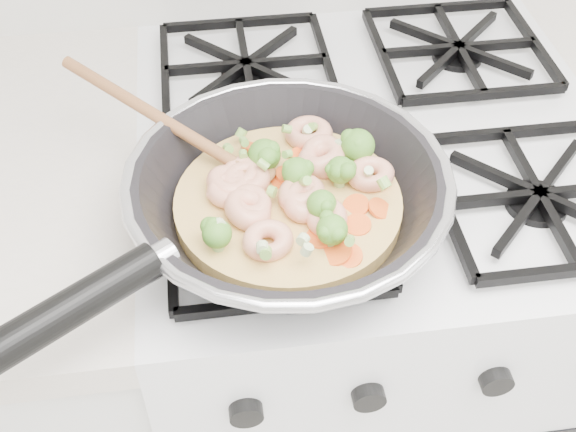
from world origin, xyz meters
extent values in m
cube|color=white|center=(0.00, 1.70, 0.45)|extent=(0.60, 0.60, 0.90)
cube|color=black|center=(0.00, 1.70, 0.91)|extent=(0.56, 0.56, 0.02)
torus|color=silver|center=(-0.13, 1.54, 0.99)|extent=(0.34, 0.34, 0.01)
cylinder|color=black|center=(-0.35, 1.40, 0.98)|extent=(0.18, 0.14, 0.03)
cylinder|color=#DEB560|center=(-0.13, 1.54, 0.95)|extent=(0.24, 0.24, 0.02)
ellipsoid|color=#935C35|center=(-0.17, 1.58, 0.97)|extent=(0.07, 0.07, 0.02)
cylinder|color=#935C35|center=(-0.27, 1.67, 0.99)|extent=(0.19, 0.17, 0.05)
torus|color=#E4A686|center=(-0.19, 1.55, 0.97)|extent=(0.06, 0.06, 0.02)
torus|color=#E4A686|center=(-0.09, 1.59, 0.97)|extent=(0.07, 0.06, 0.03)
torus|color=#E4A686|center=(-0.18, 1.57, 0.97)|extent=(0.07, 0.07, 0.03)
torus|color=#E4A686|center=(-0.12, 1.53, 0.97)|extent=(0.07, 0.07, 0.03)
torus|color=#E4A686|center=(-0.18, 1.53, 0.97)|extent=(0.06, 0.06, 0.02)
torus|color=#E4A686|center=(-0.16, 1.48, 0.97)|extent=(0.06, 0.06, 0.03)
torus|color=#E4A686|center=(-0.09, 1.59, 0.97)|extent=(0.08, 0.08, 0.03)
torus|color=#E4A686|center=(-0.18, 1.57, 0.97)|extent=(0.07, 0.07, 0.02)
torus|color=#E4A686|center=(-0.12, 1.54, 0.97)|extent=(0.08, 0.08, 0.02)
torus|color=#E4A686|center=(-0.10, 1.63, 0.97)|extent=(0.08, 0.08, 0.03)
torus|color=#E4A686|center=(-0.05, 1.56, 0.97)|extent=(0.05, 0.05, 0.02)
torus|color=#E4A686|center=(-0.10, 1.50, 0.97)|extent=(0.06, 0.06, 0.03)
torus|color=#E4A686|center=(-0.18, 1.52, 0.97)|extent=(0.07, 0.07, 0.03)
torus|color=#E4A686|center=(-0.19, 1.56, 0.97)|extent=(0.07, 0.07, 0.03)
ellipsoid|color=#5A9A32|center=(-0.05, 1.59, 0.98)|extent=(0.05, 0.05, 0.04)
ellipsoid|color=#5A9A32|center=(-0.21, 1.49, 0.98)|extent=(0.04, 0.04, 0.03)
ellipsoid|color=#5A9A32|center=(-0.12, 1.56, 0.98)|extent=(0.04, 0.04, 0.03)
ellipsoid|color=#5A9A32|center=(-0.15, 1.59, 0.98)|extent=(0.05, 0.05, 0.04)
ellipsoid|color=#5A9A32|center=(-0.10, 1.48, 0.98)|extent=(0.04, 0.04, 0.03)
ellipsoid|color=#5A9A32|center=(-0.08, 1.56, 0.98)|extent=(0.04, 0.04, 0.03)
ellipsoid|color=#5A9A32|center=(-0.11, 1.51, 0.98)|extent=(0.04, 0.04, 0.03)
cylinder|color=orange|center=(-0.10, 1.46, 0.96)|extent=(0.05, 0.05, 0.01)
cylinder|color=orange|center=(-0.14, 1.57, 0.96)|extent=(0.03, 0.03, 0.01)
cylinder|color=orange|center=(-0.11, 1.60, 0.96)|extent=(0.04, 0.04, 0.01)
cylinder|color=orange|center=(-0.09, 1.46, 0.96)|extent=(0.04, 0.04, 0.01)
cylinder|color=orange|center=(-0.16, 1.63, 0.96)|extent=(0.03, 0.03, 0.01)
cylinder|color=orange|center=(-0.13, 1.58, 0.96)|extent=(0.04, 0.04, 0.01)
cylinder|color=orange|center=(-0.07, 1.50, 0.96)|extent=(0.04, 0.04, 0.01)
cylinder|color=orange|center=(-0.04, 1.51, 0.96)|extent=(0.03, 0.03, 0.01)
cylinder|color=orange|center=(-0.11, 1.48, 0.96)|extent=(0.04, 0.04, 0.01)
cylinder|color=orange|center=(-0.07, 1.52, 0.96)|extent=(0.04, 0.04, 0.01)
cylinder|color=#BDD395|center=(-0.07, 1.60, 0.98)|extent=(0.01, 0.01, 0.01)
cylinder|color=#7CB146|center=(-0.13, 1.62, 0.99)|extent=(0.01, 0.01, 0.01)
cylinder|color=#BDD395|center=(-0.13, 1.45, 0.98)|extent=(0.01, 0.01, 0.01)
cylinder|color=#BDD395|center=(-0.10, 1.63, 0.97)|extent=(0.01, 0.01, 0.01)
cylinder|color=#BDD395|center=(-0.21, 1.49, 0.99)|extent=(0.01, 0.01, 0.01)
cylinder|color=#7CB146|center=(-0.04, 1.52, 0.99)|extent=(0.01, 0.01, 0.01)
cylinder|color=#7CB146|center=(-0.13, 1.58, 0.98)|extent=(0.01, 0.01, 0.01)
cylinder|color=#7CB146|center=(-0.17, 1.59, 0.97)|extent=(0.01, 0.01, 0.01)
cylinder|color=#7CB146|center=(-0.19, 1.61, 0.98)|extent=(0.01, 0.01, 0.01)
cylinder|color=#7CB146|center=(-0.17, 1.64, 0.97)|extent=(0.01, 0.01, 0.01)
cylinder|color=#7CB146|center=(-0.12, 1.54, 0.98)|extent=(0.01, 0.01, 0.01)
cylinder|color=#7CB146|center=(-0.17, 1.45, 0.98)|extent=(0.01, 0.01, 0.01)
cylinder|color=#7CB146|center=(-0.09, 1.45, 0.98)|extent=(0.01, 0.01, 0.01)
cylinder|color=#7CB146|center=(-0.17, 1.61, 0.98)|extent=(0.01, 0.01, 0.01)
cylinder|color=#7CB146|center=(-0.18, 1.59, 0.98)|extent=(0.01, 0.01, 0.01)
cylinder|color=#7CB146|center=(-0.15, 1.54, 0.97)|extent=(0.01, 0.01, 0.01)
cylinder|color=#BDD395|center=(-0.13, 1.46, 0.99)|extent=(0.01, 0.01, 0.01)
cylinder|color=#7CB146|center=(-0.09, 1.63, 0.98)|extent=(0.01, 0.01, 0.01)
cylinder|color=#BDD395|center=(-0.05, 1.55, 0.98)|extent=(0.01, 0.01, 0.01)
cylinder|color=#7CB146|center=(-0.10, 1.51, 0.98)|extent=(0.01, 0.01, 0.01)
cylinder|color=#BDD395|center=(-0.17, 1.46, 0.98)|extent=(0.01, 0.01, 0.01)
cylinder|color=#7CB146|center=(-0.16, 1.57, 0.98)|extent=(0.01, 0.01, 0.01)
camera|label=1|loc=(-0.21, 1.01, 1.48)|focal=45.35mm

